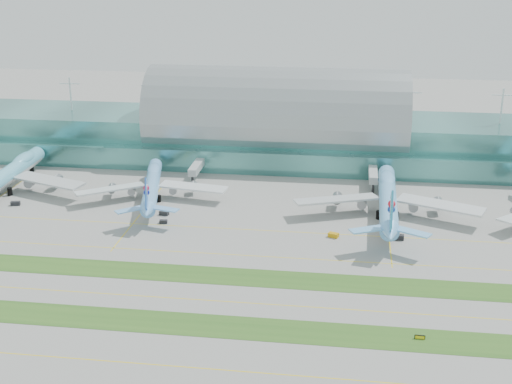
# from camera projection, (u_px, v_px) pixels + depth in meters

# --- Properties ---
(ground) EXTENTS (700.00, 700.00, 0.00)m
(ground) POSITION_uv_depth(u_px,v_px,m) (232.00, 280.00, 216.30)
(ground) COLOR gray
(ground) RESTS_ON ground
(terminal) EXTENTS (340.00, 69.10, 36.00)m
(terminal) POSITION_uv_depth(u_px,v_px,m) (277.00, 129.00, 331.92)
(terminal) COLOR #3D7A75
(terminal) RESTS_ON ground
(grass_strip_near) EXTENTS (420.00, 12.00, 0.08)m
(grass_strip_near) POSITION_uv_depth(u_px,v_px,m) (214.00, 326.00, 190.12)
(grass_strip_near) COLOR #2D591E
(grass_strip_near) RESTS_ON ground
(grass_strip_far) EXTENTS (420.00, 12.00, 0.08)m
(grass_strip_far) POSITION_uv_depth(u_px,v_px,m) (233.00, 276.00, 218.16)
(grass_strip_far) COLOR #2D591E
(grass_strip_far) RESTS_ON ground
(taxiline_a) EXTENTS (420.00, 0.35, 0.01)m
(taxiline_a) POSITION_uv_depth(u_px,v_px,m) (199.00, 368.00, 171.44)
(taxiline_a) COLOR yellow
(taxiline_a) RESTS_ON ground
(taxiline_b) EXTENTS (420.00, 0.35, 0.01)m
(taxiline_b) POSITION_uv_depth(u_px,v_px,m) (224.00, 301.00, 203.21)
(taxiline_b) COLOR yellow
(taxiline_b) RESTS_ON ground
(taxiline_c) EXTENTS (420.00, 0.35, 0.01)m
(taxiline_c) POSITION_uv_depth(u_px,v_px,m) (241.00, 255.00, 233.12)
(taxiline_c) COLOR yellow
(taxiline_c) RESTS_ON ground
(taxiline_d) EXTENTS (420.00, 0.35, 0.01)m
(taxiline_d) POSITION_uv_depth(u_px,v_px,m) (250.00, 230.00, 253.68)
(taxiline_d) COLOR yellow
(taxiline_d) RESTS_ON ground
(airliner_a) EXTENTS (71.18, 80.72, 22.23)m
(airliner_a) POSITION_uv_depth(u_px,v_px,m) (6.00, 175.00, 290.51)
(airliner_a) COLOR #63BCDA
(airliner_a) RESTS_ON ground
(airliner_b) EXTENTS (59.08, 68.03, 18.89)m
(airliner_b) POSITION_uv_depth(u_px,v_px,m) (152.00, 185.00, 282.52)
(airliner_b) COLOR #70B4F6
(airliner_b) RESTS_ON ground
(airliner_c) EXTENTS (70.29, 79.68, 21.95)m
(airliner_c) POSITION_uv_depth(u_px,v_px,m) (388.00, 198.00, 265.21)
(airliner_c) COLOR #71BCF9
(airliner_c) RESTS_ON ground
(gse_b) EXTENTS (3.80, 2.34, 1.56)m
(gse_b) POSITION_uv_depth(u_px,v_px,m) (15.00, 203.00, 276.87)
(gse_b) COLOR black
(gse_b) RESTS_ON ground
(gse_c) EXTENTS (2.99, 1.95, 1.21)m
(gse_c) POSITION_uv_depth(u_px,v_px,m) (163.00, 222.00, 259.31)
(gse_c) COLOR black
(gse_c) RESTS_ON ground
(gse_d) EXTENTS (3.68, 2.39, 1.51)m
(gse_d) POSITION_uv_depth(u_px,v_px,m) (164.00, 213.00, 267.07)
(gse_d) COLOR black
(gse_d) RESTS_ON ground
(gse_e) EXTENTS (3.97, 3.06, 1.53)m
(gse_e) POSITION_uv_depth(u_px,v_px,m) (333.00, 235.00, 247.05)
(gse_e) COLOR #C58D0B
(gse_e) RESTS_ON ground
(gse_f) EXTENTS (4.10, 2.12, 1.77)m
(gse_f) POSITION_uv_depth(u_px,v_px,m) (398.00, 237.00, 245.02)
(gse_f) COLOR black
(gse_f) RESTS_ON ground
(taxiway_sign_east) EXTENTS (2.75, 0.45, 1.16)m
(taxiway_sign_east) POSITION_uv_depth(u_px,v_px,m) (420.00, 337.00, 183.71)
(taxiway_sign_east) COLOR black
(taxiway_sign_east) RESTS_ON ground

